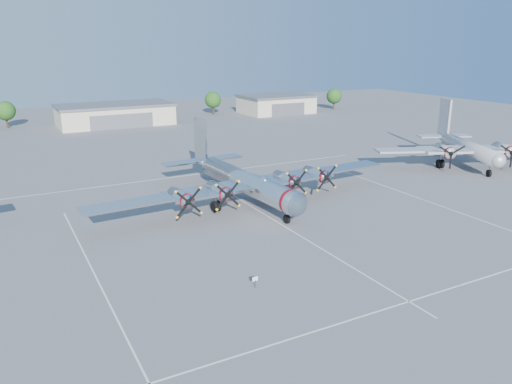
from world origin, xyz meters
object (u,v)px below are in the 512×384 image
twin_engine_east (465,166)px  hangar_center (115,114)px  tree_west (5,111)px  tree_east (213,100)px  info_placard (255,280)px  hangar_east (276,104)px  tree_far_east (334,96)px  main_bomber_b29 (243,201)px

twin_engine_east → hangar_center: bearing=143.4°
tree_west → tree_east: size_ratio=1.00×
hangar_center → info_placard: size_ratio=27.97×
hangar_east → tree_far_east: tree_far_east is taller
tree_far_east → main_bomber_b29: 98.49m
tree_far_east → info_placard: 122.11m
main_bomber_b29 → tree_far_east: bearing=42.6°
tree_west → tree_far_east: size_ratio=1.00×
tree_west → hangar_east: bearing=-6.3°
twin_engine_east → info_placard: 57.78m
tree_far_east → main_bomber_b29: bearing=-133.6°
hangar_center → tree_west: tree_west is taller
info_placard → hangar_east: bearing=58.4°
tree_east → twin_engine_east: 80.58m
hangar_center → tree_west: bearing=162.2°
hangar_center → twin_engine_east: hangar_center is taller
hangar_center → main_bomber_b29: bearing=-89.9°
hangar_east → info_placard: hangar_east is taller
tree_east → main_bomber_b29: bearing=-110.7°
hangar_center → twin_engine_east: bearing=-59.5°
tree_east → info_placard: (-40.09, -101.81, -3.50)m
hangar_center → info_placard: hangar_center is taller
hangar_center → info_placard: bearing=-96.0°
tree_east → tree_far_east: same height
hangar_east → hangar_center: bearing=-180.0°
hangar_center → tree_west: (-25.00, 8.04, 1.51)m
hangar_center → tree_far_east: (68.00, -1.96, 1.51)m
tree_far_east → twin_engine_east: tree_far_east is taller
hangar_center → main_bomber_b29: hangar_center is taller
hangar_east → tree_east: bearing=161.5°
main_bomber_b29 → hangar_center: bearing=86.3°
tree_east → tree_far_east: (38.00, -8.00, 0.00)m
tree_far_east → info_placard: tree_far_east is taller
hangar_center → info_placard: (-10.09, -95.77, -1.99)m
hangar_east → tree_far_east: 20.15m
tree_west → main_bomber_b29: bearing=-72.8°
hangar_center → tree_east: (30.00, 6.04, 1.51)m
tree_east → info_placard: size_ratio=6.49×
tree_west → twin_engine_east: size_ratio=0.20×
main_bomber_b29 → twin_engine_east: (43.07, -0.18, 0.00)m
tree_east → info_placard: tree_east is taller
hangar_east → main_bomber_b29: hangar_east is taller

